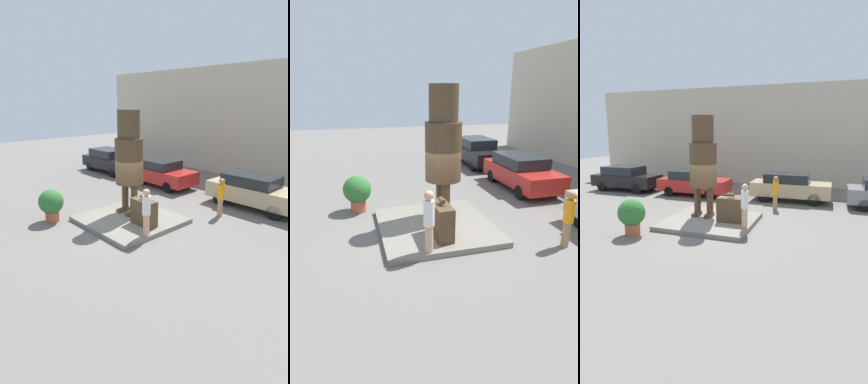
# 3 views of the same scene
# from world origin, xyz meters

# --- Properties ---
(ground_plane) EXTENTS (60.00, 60.00, 0.00)m
(ground_plane) POSITION_xyz_m (0.00, 0.00, 0.00)
(ground_plane) COLOR slate
(pedestal) EXTENTS (3.74, 3.64, 0.18)m
(pedestal) POSITION_xyz_m (0.00, 0.00, 0.09)
(pedestal) COLOR slate
(pedestal) RESTS_ON ground_plane
(statue_figure) EXTENTS (1.18, 1.18, 4.38)m
(statue_figure) POSITION_xyz_m (-0.50, 0.40, 2.74)
(statue_figure) COLOR #4C3823
(statue_figure) RESTS_ON pedestal
(giant_suitcase) EXTENTS (1.11, 0.47, 1.23)m
(giant_suitcase) POSITION_xyz_m (0.93, -0.08, 0.70)
(giant_suitcase) COLOR #4C3823
(giant_suitcase) RESTS_ON pedestal
(tourist) EXTENTS (0.30, 0.30, 1.75)m
(tourist) POSITION_xyz_m (1.71, -0.67, 1.14)
(tourist) COLOR tan
(tourist) RESTS_ON pedestal
(parked_car_black) EXTENTS (4.42, 1.88, 1.63)m
(parked_car_black) POSITION_xyz_m (-8.17, 4.99, 0.86)
(parked_car_black) COLOR black
(parked_car_black) RESTS_ON ground_plane
(parked_car_red) EXTENTS (4.31, 1.87, 1.54)m
(parked_car_red) POSITION_xyz_m (-3.19, 5.07, 0.81)
(parked_car_red) COLOR #B2231E
(parked_car_red) RESTS_ON ground_plane
(planter_pot) EXTENTS (1.03, 1.03, 1.39)m
(planter_pot) POSITION_xyz_m (-2.25, -2.39, 0.80)
(planter_pot) COLOR #AD5638
(planter_pot) RESTS_ON ground_plane
(worker_hivis) EXTENTS (0.29, 0.29, 1.71)m
(worker_hivis) POSITION_xyz_m (2.18, 3.32, 0.94)
(worker_hivis) COLOR #A87A56
(worker_hivis) RESTS_ON ground_plane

